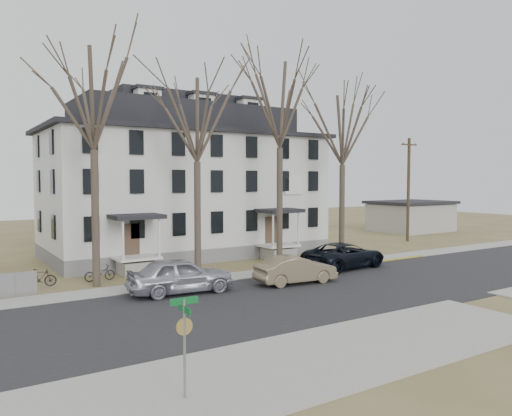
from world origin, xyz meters
TOP-DOWN VIEW (x-y plane):
  - ground at (0.00, 0.00)m, footprint 120.00×120.00m
  - main_road at (0.00, 2.00)m, footprint 120.00×10.00m
  - far_sidewalk at (0.00, 8.00)m, footprint 120.00×2.00m
  - near_sidewalk_left at (-8.00, -5.00)m, footprint 20.00×5.00m
  - yellow_curb at (5.00, 7.10)m, footprint 14.00×0.25m
  - boarding_house at (-2.00, 17.95)m, footprint 20.80×12.36m
  - distant_building at (26.00, 20.00)m, footprint 8.50×6.50m
  - tree_far_left at (-11.00, 9.80)m, footprint 8.40×8.40m
  - tree_mid_left at (-5.00, 9.80)m, footprint 7.80×7.80m
  - tree_center at (1.00, 9.80)m, footprint 9.00×9.00m
  - tree_mid_right at (6.50, 9.80)m, footprint 7.80×7.80m
  - utility_pole_far at (18.50, 14.00)m, footprint 2.00×0.28m
  - car_silver at (-7.92, 5.77)m, footprint 5.44×2.58m
  - car_tan at (-1.64, 4.55)m, footprint 4.70×2.01m
  - car_navy at (3.90, 6.68)m, footprint 6.11×3.28m
  - bicycle_left at (-10.51, 10.99)m, footprint 1.69×0.63m
  - bicycle_right at (-13.58, 11.09)m, footprint 1.66×0.79m
  - street_sign at (-12.80, -5.43)m, footprint 0.77×0.77m

SIDE VIEW (x-z plane):
  - ground at x=0.00m, z-range 0.00..0.00m
  - main_road at x=0.00m, z-range -0.02..0.02m
  - far_sidewalk at x=0.00m, z-range -0.04..0.04m
  - near_sidewalk_left at x=-8.00m, z-range -0.04..0.04m
  - yellow_curb at x=5.00m, z-range -0.03..0.03m
  - bicycle_left at x=-10.51m, z-range 0.00..0.88m
  - bicycle_right at x=-13.58m, z-range 0.00..0.96m
  - car_tan at x=-1.64m, z-range 0.00..1.51m
  - car_navy at x=3.90m, z-range 0.00..1.63m
  - car_silver at x=-7.92m, z-range 0.00..1.80m
  - distant_building at x=26.00m, z-range 0.00..3.35m
  - street_sign at x=-12.80m, z-range 0.43..3.14m
  - utility_pole_far at x=18.50m, z-range 0.15..9.65m
  - boarding_house at x=-2.00m, z-range -0.65..11.40m
  - tree_mid_left at x=-5.00m, z-range 3.23..15.97m
  - tree_mid_right at x=6.50m, z-range 3.23..15.97m
  - tree_far_left at x=-11.00m, z-range 3.48..17.20m
  - tree_center at x=1.00m, z-range 3.73..18.43m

